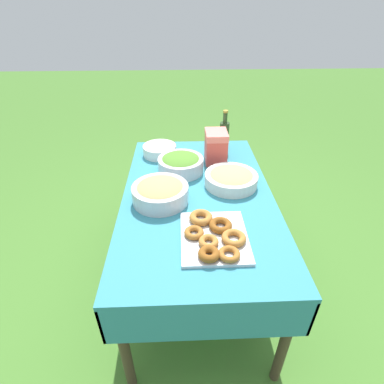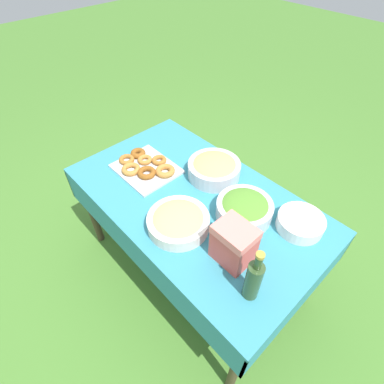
{
  "view_description": "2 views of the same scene",
  "coord_description": "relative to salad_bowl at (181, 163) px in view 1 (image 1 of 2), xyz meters",
  "views": [
    {
      "loc": [
        -1.45,
        0.09,
        1.7
      ],
      "look_at": [
        -0.06,
        0.04,
        0.77
      ],
      "focal_mm": 28.0,
      "sensor_mm": 36.0,
      "label": 1
    },
    {
      "loc": [
        0.85,
        -0.82,
        1.94
      ],
      "look_at": [
        0.04,
        -0.06,
        0.83
      ],
      "focal_mm": 28.0,
      "sensor_mm": 36.0,
      "label": 2
    }
  ],
  "objects": [
    {
      "name": "salad_bowl",
      "position": [
        0.0,
        0.0,
        0.0
      ],
      "size": [
        0.3,
        0.3,
        0.11
      ],
      "color": "silver",
      "rests_on": "picnic_table"
    },
    {
      "name": "picnic_table",
      "position": [
        -0.27,
        -0.1,
        -0.15
      ],
      "size": [
        1.49,
        0.87,
        0.72
      ],
      "color": "teal",
      "rests_on": "ground_plane"
    },
    {
      "name": "ground_plane",
      "position": [
        -0.27,
        -0.1,
        -0.78
      ],
      "size": [
        14.0,
        14.0,
        0.0
      ],
      "primitive_type": "plane",
      "color": "#477A2D"
    },
    {
      "name": "cooler_box",
      "position": [
        0.13,
        -0.24,
        0.05
      ],
      "size": [
        0.18,
        0.14,
        0.22
      ],
      "color": "#E04C42",
      "rests_on": "picnic_table"
    },
    {
      "name": "plate_stack",
      "position": [
        0.25,
        0.15,
        -0.02
      ],
      "size": [
        0.24,
        0.24,
        0.07
      ],
      "color": "white",
      "rests_on": "picnic_table"
    },
    {
      "name": "pasta_bowl",
      "position": [
        -0.18,
        -0.3,
        -0.01
      ],
      "size": [
        0.32,
        0.32,
        0.09
      ],
      "color": "silver",
      "rests_on": "picnic_table"
    },
    {
      "name": "donut_platter",
      "position": [
        -0.66,
        -0.15,
        -0.04
      ],
      "size": [
        0.4,
        0.33,
        0.05
      ],
      "color": "silver",
      "rests_on": "picnic_table"
    },
    {
      "name": "olive_oil_bottle",
      "position": [
        0.3,
        -0.32,
        0.06
      ],
      "size": [
        0.07,
        0.07,
        0.3
      ],
      "color": "#2D4723",
      "rests_on": "picnic_table"
    },
    {
      "name": "bread_bowl",
      "position": [
        -0.33,
        0.12,
        0.0
      ],
      "size": [
        0.31,
        0.31,
        0.12
      ],
      "color": "silver",
      "rests_on": "picnic_table"
    }
  ]
}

